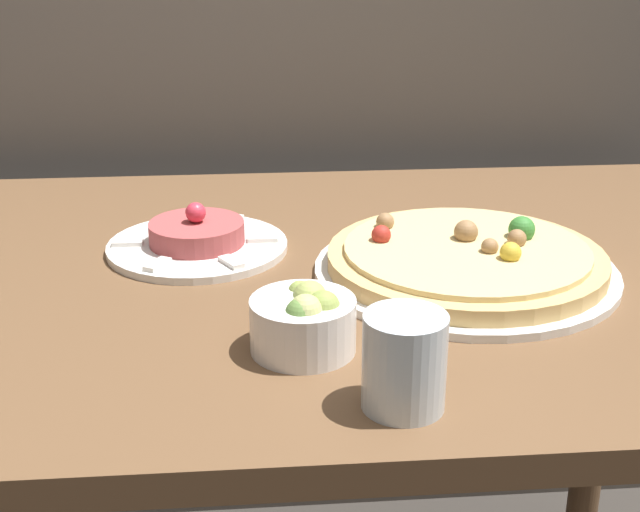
{
  "coord_description": "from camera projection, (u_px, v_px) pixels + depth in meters",
  "views": [
    {
      "loc": [
        -0.02,
        -0.61,
        1.19
      ],
      "look_at": [
        0.07,
        0.36,
        0.81
      ],
      "focal_mm": 50.0,
      "sensor_mm": 36.0,
      "label": 1
    }
  ],
  "objects": [
    {
      "name": "small_bowl",
      "position": [
        305.0,
        321.0,
        0.9
      ],
      "size": [
        0.11,
        0.11,
        0.07
      ],
      "color": "white",
      "rests_on": "dining_table"
    },
    {
      "name": "dining_table",
      "position": [
        266.0,
        337.0,
        1.15
      ],
      "size": [
        1.36,
        0.85,
        0.77
      ],
      "color": "brown",
      "rests_on": "ground_plane"
    },
    {
      "name": "pizza_plate",
      "position": [
        466.0,
        261.0,
        1.09
      ],
      "size": [
        0.37,
        0.37,
        0.06
      ],
      "color": "white",
      "rests_on": "dining_table"
    },
    {
      "name": "tartare_plate",
      "position": [
        197.0,
        240.0,
        1.17
      ],
      "size": [
        0.24,
        0.24,
        0.07
      ],
      "color": "white",
      "rests_on": "dining_table"
    },
    {
      "name": "drinking_glass",
      "position": [
        404.0,
        362.0,
        0.8
      ],
      "size": [
        0.08,
        0.08,
        0.09
      ],
      "color": "silver",
      "rests_on": "dining_table"
    }
  ]
}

